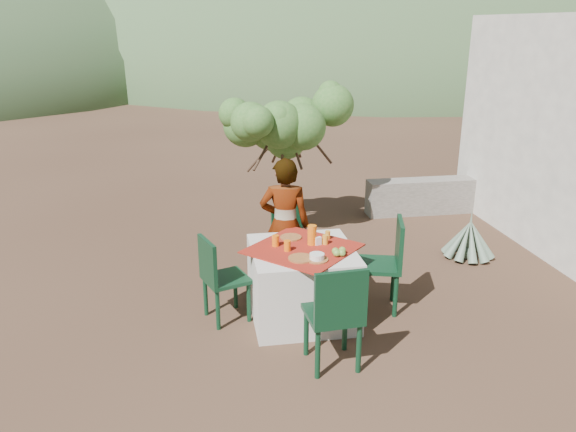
# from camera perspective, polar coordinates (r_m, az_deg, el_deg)

# --- Properties ---
(ground) EXTENTS (160.00, 160.00, 0.00)m
(ground) POSITION_cam_1_polar(r_m,az_deg,el_deg) (5.50, -4.82, -12.65)
(ground) COLOR #382519
(ground) RESTS_ON ground
(table) EXTENTS (1.30, 1.30, 0.76)m
(table) POSITION_cam_1_polar(r_m,az_deg,el_deg) (5.74, 1.47, -6.79)
(table) COLOR white
(table) RESTS_ON ground
(chair_far) EXTENTS (0.48, 0.48, 0.85)m
(chair_far) POSITION_cam_1_polar(r_m,az_deg,el_deg) (6.61, 0.25, -2.37)
(chair_far) COLOR black
(chair_far) RESTS_ON ground
(chair_near) EXTENTS (0.49, 0.49, 0.99)m
(chair_near) POSITION_cam_1_polar(r_m,az_deg,el_deg) (4.85, 4.88, -9.78)
(chair_near) COLOR black
(chair_near) RESTS_ON ground
(chair_left) EXTENTS (0.53, 0.53, 0.90)m
(chair_left) POSITION_cam_1_polar(r_m,az_deg,el_deg) (5.66, -7.04, -6.01)
(chair_left) COLOR black
(chair_left) RESTS_ON ground
(chair_right) EXTENTS (0.56, 0.56, 0.99)m
(chair_right) POSITION_cam_1_polar(r_m,az_deg,el_deg) (5.93, 9.98, -4.44)
(chair_right) COLOR black
(chair_right) RESTS_ON ground
(person) EXTENTS (0.62, 0.48, 1.52)m
(person) POSITION_cam_1_polar(r_m,az_deg,el_deg) (6.21, -0.33, -0.92)
(person) COLOR #8C6651
(person) RESTS_ON ground
(shrub_tree) EXTENTS (1.59, 1.56, 1.87)m
(shrub_tree) POSITION_cam_1_polar(r_m,az_deg,el_deg) (7.73, 0.16, 8.54)
(shrub_tree) COLOR #4E3927
(shrub_tree) RESTS_ON ground
(agave) EXTENTS (0.68, 0.66, 0.71)m
(agave) POSITION_cam_1_polar(r_m,az_deg,el_deg) (7.61, 17.91, -2.28)
(agave) COLOR slate
(agave) RESTS_ON ground
(stone_wall) EXTENTS (2.60, 0.35, 0.55)m
(stone_wall) POSITION_cam_1_polar(r_m,az_deg,el_deg) (9.35, 15.79, 2.06)
(stone_wall) COLOR gray
(stone_wall) RESTS_ON ground
(hill_near_right) EXTENTS (48.00, 48.00, 20.00)m
(hill_near_right) POSITION_cam_1_polar(r_m,az_deg,el_deg) (42.60, 7.63, 14.90)
(hill_near_right) COLOR #3B5831
(hill_near_right) RESTS_ON ground
(hill_far_center) EXTENTS (60.00, 60.00, 24.00)m
(hill_far_center) POSITION_cam_1_polar(r_m,az_deg,el_deg) (56.87, -13.67, 15.52)
(hill_far_center) COLOR slate
(hill_far_center) RESTS_ON ground
(hill_far_right) EXTENTS (36.00, 36.00, 14.00)m
(hill_far_right) POSITION_cam_1_polar(r_m,az_deg,el_deg) (58.12, 20.43, 14.96)
(hill_far_right) COLOR slate
(hill_far_right) RESTS_ON ground
(plate_far) EXTENTS (0.23, 0.23, 0.01)m
(plate_far) POSITION_cam_1_polar(r_m,az_deg,el_deg) (5.84, 0.30, -2.18)
(plate_far) COLOR brown
(plate_far) RESTS_ON table
(plate_near) EXTENTS (0.24, 0.24, 0.01)m
(plate_near) POSITION_cam_1_polar(r_m,az_deg,el_deg) (5.33, 1.32, -4.31)
(plate_near) COLOR brown
(plate_near) RESTS_ON table
(glass_far) EXTENTS (0.07, 0.07, 0.11)m
(glass_far) POSITION_cam_1_polar(r_m,az_deg,el_deg) (5.61, -1.28, -2.53)
(glass_far) COLOR orange
(glass_far) RESTS_ON table
(glass_near) EXTENTS (0.07, 0.07, 0.11)m
(glass_near) POSITION_cam_1_polar(r_m,az_deg,el_deg) (5.50, -0.07, -3.04)
(glass_near) COLOR orange
(glass_near) RESTS_ON table
(juice_pitcher) EXTENTS (0.09, 0.09, 0.20)m
(juice_pitcher) POSITION_cam_1_polar(r_m,az_deg,el_deg) (5.64, 2.46, -1.94)
(juice_pitcher) COLOR orange
(juice_pitcher) RESTS_ON table
(bowl_plate) EXTENTS (0.22, 0.22, 0.01)m
(bowl_plate) POSITION_cam_1_polar(r_m,az_deg,el_deg) (5.31, 2.95, -4.43)
(bowl_plate) COLOR brown
(bowl_plate) RESTS_ON table
(white_bowl) EXTENTS (0.14, 0.14, 0.05)m
(white_bowl) POSITION_cam_1_polar(r_m,az_deg,el_deg) (5.30, 2.96, -4.11)
(white_bowl) COLOR white
(white_bowl) RESTS_ON bowl_plate
(jar_left) EXTENTS (0.06, 0.06, 0.09)m
(jar_left) POSITION_cam_1_polar(r_m,az_deg,el_deg) (5.68, 3.81, -2.41)
(jar_left) COLOR orange
(jar_left) RESTS_ON table
(jar_right) EXTENTS (0.05, 0.05, 0.09)m
(jar_right) POSITION_cam_1_polar(r_m,az_deg,el_deg) (5.82, 4.05, -1.93)
(jar_right) COLOR orange
(jar_right) RESTS_ON table
(napkin_holder) EXTENTS (0.07, 0.05, 0.08)m
(napkin_holder) POSITION_cam_1_polar(r_m,az_deg,el_deg) (5.66, 3.07, -2.55)
(napkin_holder) COLOR white
(napkin_holder) RESTS_ON table
(fruit_cluster) EXTENTS (0.14, 0.13, 0.07)m
(fruit_cluster) POSITION_cam_1_polar(r_m,az_deg,el_deg) (5.42, 5.21, -3.65)
(fruit_cluster) COLOR olive
(fruit_cluster) RESTS_ON table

